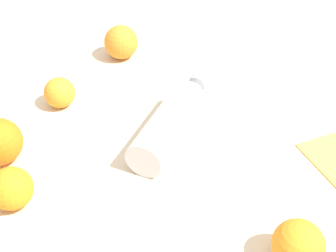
% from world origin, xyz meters
% --- Properties ---
extents(ground_plane, '(2.40, 2.40, 0.00)m').
position_xyz_m(ground_plane, '(0.00, 0.00, 0.00)').
color(ground_plane, beige).
extents(water_bottle, '(0.16, 0.26, 0.07)m').
position_xyz_m(water_bottle, '(0.02, 0.02, 0.03)').
color(water_bottle, silver).
rests_on(water_bottle, ground_plane).
extents(orange_0, '(0.08, 0.08, 0.08)m').
position_xyz_m(orange_0, '(0.13, -0.25, 0.04)').
color(orange_0, orange).
rests_on(orange_0, ground_plane).
extents(orange_1, '(0.06, 0.06, 0.06)m').
position_xyz_m(orange_1, '(0.24, -0.07, 0.03)').
color(orange_1, orange).
rests_on(orange_1, ground_plane).
extents(orange_3, '(0.07, 0.07, 0.07)m').
position_xyz_m(orange_3, '(0.27, 0.19, 0.03)').
color(orange_3, orange).
rests_on(orange_3, ground_plane).
extents(orange_4, '(0.07, 0.07, 0.07)m').
position_xyz_m(orange_4, '(-0.15, 0.30, 0.04)').
color(orange_4, orange).
rests_on(orange_4, ground_plane).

